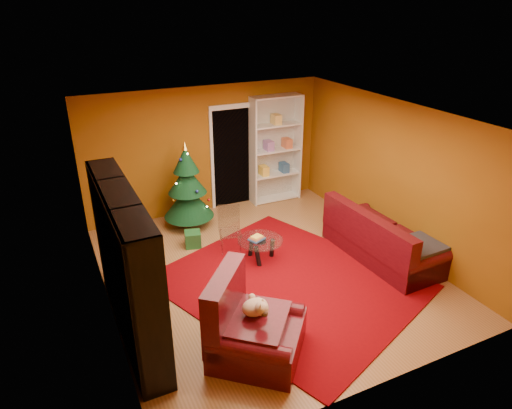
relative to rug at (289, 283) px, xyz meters
name	(u,v)px	position (x,y,z in m)	size (l,w,h in m)	color
floor	(266,272)	(-0.17, 0.48, -0.04)	(5.00, 5.50, 0.05)	#936136
ceiling	(268,115)	(-0.17, 0.48, 2.61)	(5.00, 5.50, 0.05)	silver
wall_back	(206,150)	(-0.17, 3.26, 1.29)	(5.00, 0.05, 2.60)	#8D5210
wall_left	(98,233)	(-2.69, 0.48, 1.29)	(0.05, 5.50, 2.60)	#8D5210
wall_right	(395,175)	(2.36, 0.48, 1.29)	(0.05, 5.50, 2.60)	#8D5210
doorway	(234,158)	(0.43, 3.21, 1.04)	(1.06, 0.60, 2.16)	black
rug	(289,283)	(0.00, 0.00, 0.00)	(3.16, 3.69, 0.02)	#740207
media_unit	(127,264)	(-2.44, -0.01, 1.01)	(0.41, 2.66, 2.04)	black
christmas_tree	(187,186)	(-0.80, 2.63, 0.83)	(0.97, 0.97, 1.74)	black
gift_box_teal	(140,232)	(-1.81, 2.49, 0.14)	(0.30, 0.30, 0.30)	#24787A
gift_box_green	(193,239)	(-1.00, 1.81, 0.13)	(0.28, 0.28, 0.28)	#185421
gift_box_red	(180,214)	(-0.90, 2.95, 0.11)	(0.24, 0.24, 0.24)	maroon
white_bookshelf	(276,150)	(1.33, 3.05, 1.14)	(1.10, 0.40, 2.38)	white
armchair	(258,325)	(-1.13, -1.19, 0.45)	(1.17, 1.17, 0.91)	#3E070E
dog	(255,307)	(-1.14, -1.12, 0.67)	(0.40, 0.30, 0.30)	beige
sofa	(384,233)	(1.85, 0.03, 0.45)	(2.16, 0.97, 0.93)	#3E070E
coffee_table	(260,249)	(-0.10, 0.85, 0.19)	(0.78, 0.78, 0.49)	gray
acrylic_chair	(230,232)	(-0.46, 1.33, 0.37)	(0.39, 0.42, 0.76)	#66605B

